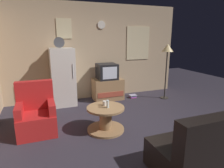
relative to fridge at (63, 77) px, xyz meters
name	(u,v)px	position (x,y,z in m)	size (l,w,h in m)	color
ground_plane	(131,132)	(0.98, -2.07, -0.75)	(12.00, 12.00, 0.00)	#2D2833
wall_with_art	(95,52)	(0.99, 0.38, 0.59)	(5.20, 0.12, 2.69)	tan
fridge	(63,77)	(0.00, 0.00, 0.00)	(0.60, 0.62, 1.77)	silver
tv_stand	(108,89)	(1.24, 0.00, -0.45)	(0.84, 0.53, 0.60)	#9E754C
crt_tv	(107,71)	(1.22, 0.00, 0.07)	(0.54, 0.51, 0.44)	black
standing_lamp	(167,52)	(2.85, -0.52, 0.60)	(0.32, 0.32, 1.59)	#332D28
coffee_table	(106,119)	(0.56, -1.81, -0.52)	(0.72, 0.72, 0.48)	#9E754C
wine_glass	(108,104)	(0.59, -1.85, -0.20)	(0.05, 0.05, 0.15)	silver
mug_ceramic_white	(105,103)	(0.57, -1.71, -0.23)	(0.08, 0.08, 0.09)	silver
armchair	(37,115)	(-0.68, -1.40, -0.42)	(0.68, 0.68, 0.96)	red
couch	(216,148)	(1.60, -3.41, -0.44)	(1.70, 0.80, 0.92)	black
book_stack	(133,96)	(1.99, -0.14, -0.71)	(0.21, 0.18, 0.08)	#A53D75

